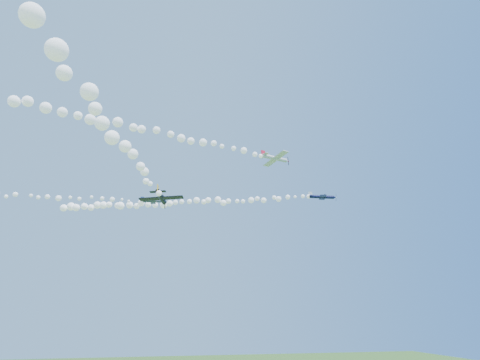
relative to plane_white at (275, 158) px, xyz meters
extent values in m
cylinder|color=silver|center=(-0.23, -0.08, 0.00)|extent=(6.40, 3.67, 0.95)
cone|color=silver|center=(3.18, 1.05, 0.01)|extent=(1.08, 1.13, 0.89)
cone|color=#AB1329|center=(3.65, 1.21, 0.01)|extent=(0.43, 0.42, 0.31)
cube|color=black|center=(3.53, 1.17, 0.01)|extent=(0.19, 0.40, 2.10)
cube|color=silver|center=(0.04, -0.01, -0.14)|extent=(4.13, 8.25, 1.16)
cube|color=silver|center=(-3.07, -1.01, 0.04)|extent=(1.79, 3.01, 0.44)
cube|color=#AB1329|center=(-3.18, -0.97, 0.64)|extent=(1.08, 0.58, 1.33)
sphere|color=black|center=(0.64, 0.27, 0.42)|extent=(1.04, 1.09, 0.89)
cylinder|color=#0D103A|center=(15.43, 10.17, -5.54)|extent=(5.96, 3.53, 1.34)
cone|color=#0D103A|center=(18.57, 9.05, -5.80)|extent=(1.07, 1.08, 0.88)
cone|color=silver|center=(19.00, 8.89, -5.83)|extent=(0.42, 0.40, 0.31)
cube|color=black|center=(18.89, 8.93, -5.82)|extent=(0.16, 0.41, 1.96)
cube|color=#0D103A|center=(15.66, 10.10, -5.68)|extent=(4.07, 7.64, 1.14)
cube|color=#0D103A|center=(12.82, 11.10, -5.28)|extent=(1.74, 2.80, 0.46)
cube|color=silver|center=(12.76, 11.05, -4.71)|extent=(0.99, 0.58, 1.31)
sphere|color=black|center=(16.26, 9.82, -5.22)|extent=(0.97, 1.04, 0.88)
cylinder|color=#373F51|center=(-27.36, 13.82, -8.17)|extent=(5.22, 1.14, 0.93)
cone|color=#373F51|center=(-24.57, 13.79, -8.06)|extent=(0.68, 0.73, 0.71)
cone|color=navy|center=(-24.19, 13.78, -8.04)|extent=(0.29, 0.26, 0.25)
cube|color=black|center=(-24.29, 13.78, -8.04)|extent=(0.11, 0.24, 1.64)
cube|color=#373F51|center=(-27.14, 13.82, -8.26)|extent=(1.34, 6.37, 0.62)
cube|color=#373F51|center=(-29.68, 13.84, -8.22)|extent=(0.75, 2.24, 0.26)
cube|color=navy|center=(-29.77, 13.81, -7.75)|extent=(0.86, 0.16, 1.07)
sphere|color=black|center=(-26.65, 13.79, -7.81)|extent=(0.65, 0.67, 0.69)
cylinder|color=black|center=(-25.65, -18.17, -16.06)|extent=(1.74, 5.92, 1.04)
cone|color=black|center=(-24.96, -15.09, -16.19)|extent=(0.88, 0.82, 0.81)
cone|color=gold|center=(-24.86, -14.66, -16.20)|extent=(0.32, 0.34, 0.28)
cube|color=black|center=(-24.89, -14.77, -16.20)|extent=(0.24, 0.17, 1.85)
cube|color=black|center=(-25.59, -17.94, -16.19)|extent=(7.34, 2.98, 0.63)
cube|color=black|center=(-26.23, -20.72, -15.91)|extent=(2.65, 1.36, 0.26)
cube|color=gold|center=(-26.27, -20.77, -15.38)|extent=(0.35, 0.98, 1.21)
sphere|color=black|center=(-25.49, -17.34, -15.73)|extent=(0.87, 0.87, 0.77)
camera|label=1|loc=(-26.36, -82.88, -34.27)|focal=30.00mm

